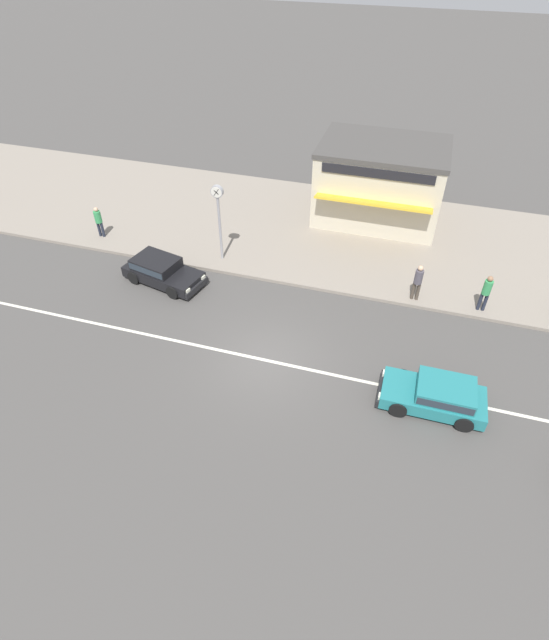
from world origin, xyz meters
The scene contains 10 objects.
ground_plane centered at (0.00, 0.00, 0.00)m, with size 160.00×160.00×0.00m, color #4C4947.
lane_centre_stripe centered at (0.00, 0.00, 0.00)m, with size 50.40×0.14×0.01m, color silver.
kerb_strip centered at (0.00, 9.80, 0.07)m, with size 68.00×10.00×0.15m, color gray.
hatchback_black_0 centered at (-6.02, 3.50, 0.59)m, with size 3.91×2.33×1.10m.
hatchback_teal_3 centered at (6.22, -0.43, 0.59)m, with size 3.54×1.74×1.10m.
street_clock centered at (-4.00, 5.81, 2.82)m, with size 0.56×0.22×3.72m.
pedestrian_near_clock centered at (-10.59, 5.93, 1.08)m, with size 0.34×0.34×1.60m.
pedestrian_mid_kerb centered at (7.76, 5.31, 1.14)m, with size 0.34×0.34×1.70m.
pedestrian_far_end centered at (5.04, 5.25, 1.15)m, with size 0.34×0.34×1.70m.
shopfront_corner_warung centered at (2.40, 12.07, 2.12)m, with size 6.33×5.41×3.92m.
Camera 1 is at (4.19, -12.64, 13.41)m, focal length 28.00 mm.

